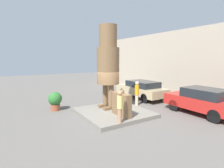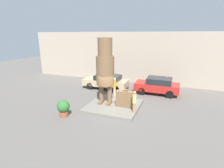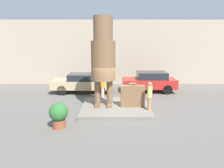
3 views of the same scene
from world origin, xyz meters
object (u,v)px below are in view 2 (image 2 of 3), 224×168
(giant_suitcase, at_px, (125,99))
(worker_hivis, at_px, (114,86))
(parked_car_red, at_px, (157,85))
(tourist, at_px, (134,101))
(parked_car_tan, at_px, (106,81))
(planter_pot, at_px, (63,108))
(statue_figure, at_px, (105,66))

(giant_suitcase, distance_m, worker_hivis, 3.17)
(parked_car_red, bearing_deg, tourist, 80.28)
(parked_car_tan, height_order, planter_pot, parked_car_tan)
(statue_figure, relative_size, planter_pot, 4.23)
(giant_suitcase, xyz_separation_m, parked_car_red, (1.76, 4.59, 0.00))
(giant_suitcase, height_order, planter_pot, giant_suitcase)
(planter_pot, bearing_deg, parked_car_red, 53.43)
(statue_figure, xyz_separation_m, planter_pot, (-1.94, -2.78, -2.50))
(statue_figure, distance_m, giant_suitcase, 2.87)
(giant_suitcase, distance_m, planter_pot, 4.47)
(statue_figure, xyz_separation_m, parked_car_red, (3.42, 4.44, -2.33))
(statue_figure, bearing_deg, planter_pot, -124.83)
(parked_car_red, bearing_deg, parked_car_tan, 2.60)
(worker_hivis, bearing_deg, parked_car_tan, 131.51)
(tourist, bearing_deg, parked_car_red, 80.28)
(statue_figure, distance_m, tourist, 3.38)
(worker_hivis, bearing_deg, giant_suitcase, -54.88)
(statue_figure, height_order, parked_car_red, statue_figure)
(parked_car_tan, xyz_separation_m, planter_pot, (-0.22, -6.99, -0.14))
(tourist, height_order, parked_car_tan, tourist)
(statue_figure, height_order, planter_pot, statue_figure)
(tourist, distance_m, planter_pot, 4.88)
(parked_car_tan, height_order, worker_hivis, worker_hivis)
(tourist, distance_m, parked_car_red, 5.36)
(statue_figure, xyz_separation_m, giant_suitcase, (1.66, -0.15, -2.33))
(planter_pot, relative_size, worker_hivis, 0.70)
(statue_figure, distance_m, planter_pot, 4.22)
(worker_hivis, bearing_deg, statue_figure, -86.28)
(parked_car_tan, distance_m, parked_car_red, 5.15)
(giant_suitcase, bearing_deg, tourist, -38.76)
(parked_car_red, xyz_separation_m, worker_hivis, (-3.58, -2.00, 0.10))
(statue_figure, bearing_deg, worker_hivis, 93.72)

